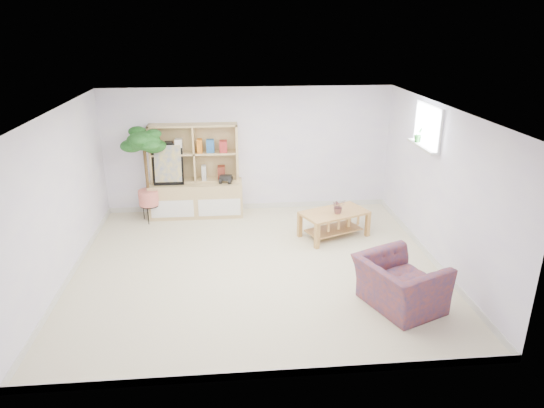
{
  "coord_description": "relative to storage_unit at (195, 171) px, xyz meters",
  "views": [
    {
      "loc": [
        -0.38,
        -6.61,
        3.52
      ],
      "look_at": [
        0.26,
        0.35,
        0.88
      ],
      "focal_mm": 32.0,
      "sensor_mm": 36.0,
      "label": 1
    }
  ],
  "objects": [
    {
      "name": "floor",
      "position": [
        1.02,
        -2.24,
        -0.88
      ],
      "size": [
        5.5,
        5.0,
        0.01
      ],
      "primitive_type": "cube",
      "color": "beige",
      "rests_on": "ground"
    },
    {
      "name": "ceiling",
      "position": [
        1.02,
        -2.24,
        1.52
      ],
      "size": [
        5.5,
        5.0,
        0.01
      ],
      "primitive_type": "cube",
      "color": "white",
      "rests_on": "walls"
    },
    {
      "name": "window_sill",
      "position": [
        3.69,
        -1.64,
        0.8
      ],
      "size": [
        0.14,
        1.0,
        0.04
      ],
      "primitive_type": "cube",
      "color": "silver",
      "rests_on": "walls"
    },
    {
      "name": "window",
      "position": [
        3.75,
        -1.64,
        1.12
      ],
      "size": [
        0.1,
        0.98,
        0.68
      ],
      "primitive_type": null,
      "color": "silver",
      "rests_on": "walls"
    },
    {
      "name": "table_plant",
      "position": [
        2.47,
        -1.31,
        -0.29
      ],
      "size": [
        0.27,
        0.25,
        0.25
      ],
      "primitive_type": "imported",
      "rotation": [
        0.0,
        0.0,
        0.27
      ],
      "color": "#25652B",
      "rests_on": "coffee_table"
    },
    {
      "name": "poster",
      "position": [
        -0.48,
        -0.06,
        0.16
      ],
      "size": [
        0.55,
        0.13,
        0.77
      ],
      "primitive_type": null,
      "rotation": [
        0.0,
        0.0,
        -0.01
      ],
      "color": "yellow",
      "rests_on": "storage_unit"
    },
    {
      "name": "armchair",
      "position": [
        2.8,
        -3.51,
        -0.5
      ],
      "size": [
        1.21,
        1.29,
        0.76
      ],
      "primitive_type": "imported",
      "rotation": [
        0.0,
        0.0,
        1.97
      ],
      "color": "navy",
      "rests_on": "floor"
    },
    {
      "name": "baseboard",
      "position": [
        1.02,
        -2.24,
        -0.83
      ],
      "size": [
        5.5,
        5.0,
        0.1
      ],
      "primitive_type": null,
      "color": "silver",
      "rests_on": "floor"
    },
    {
      "name": "walls",
      "position": [
        1.02,
        -2.24,
        0.32
      ],
      "size": [
        5.51,
        5.01,
        2.4
      ],
      "color": "white",
      "rests_on": "floor"
    },
    {
      "name": "floor_tree",
      "position": [
        -0.86,
        -0.24,
        0.01
      ],
      "size": [
        0.87,
        0.87,
        1.77
      ],
      "primitive_type": null,
      "rotation": [
        0.0,
        0.0,
        0.43
      ],
      "color": "#104010",
      "rests_on": "floor"
    },
    {
      "name": "sill_plant",
      "position": [
        3.69,
        -1.42,
        0.95
      ],
      "size": [
        0.17,
        0.16,
        0.25
      ],
      "primitive_type": "imported",
      "rotation": [
        0.0,
        0.0,
        0.36
      ],
      "color": "#104010",
      "rests_on": "window_sill"
    },
    {
      "name": "coffee_table",
      "position": [
        2.42,
        -1.24,
        -0.65
      ],
      "size": [
        1.28,
        1.01,
        0.46
      ],
      "primitive_type": null,
      "rotation": [
        0.0,
        0.0,
        0.41
      ],
      "color": "#AA7A3C",
      "rests_on": "floor"
    },
    {
      "name": "toy_truck",
      "position": [
        0.58,
        -0.07,
        -0.13
      ],
      "size": [
        0.36,
        0.28,
        0.17
      ],
      "primitive_type": null,
      "rotation": [
        0.0,
        0.0,
        -0.2
      ],
      "color": "black",
      "rests_on": "storage_unit"
    },
    {
      "name": "storage_unit",
      "position": [
        0.0,
        0.0,
        0.0
      ],
      "size": [
        1.75,
        0.59,
        1.75
      ],
      "primitive_type": null,
      "color": "tan",
      "rests_on": "floor"
    }
  ]
}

